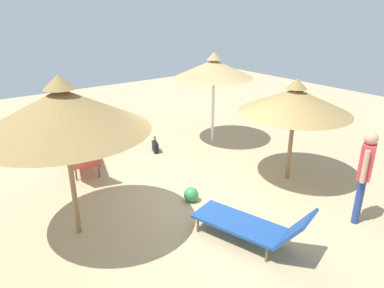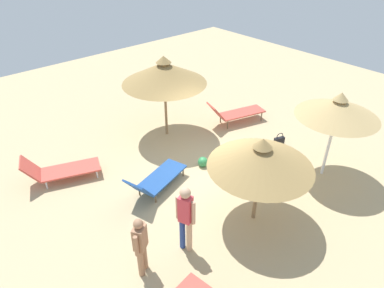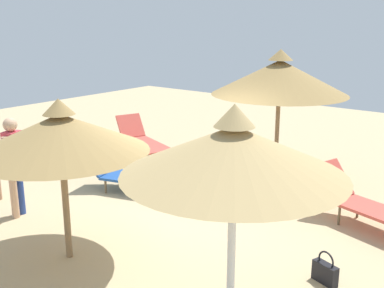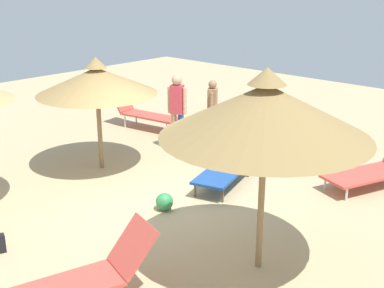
{
  "view_description": "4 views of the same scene",
  "coord_description": "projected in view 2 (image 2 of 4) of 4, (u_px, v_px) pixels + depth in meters",
  "views": [
    {
      "loc": [
        4.15,
        4.92,
        3.76
      ],
      "look_at": [
        0.1,
        -0.45,
        1.12
      ],
      "focal_mm": 32.84,
      "sensor_mm": 36.0,
      "label": 1
    },
    {
      "loc": [
        -5.79,
        5.66,
        6.28
      ],
      "look_at": [
        0.38,
        0.25,
        0.95
      ],
      "focal_mm": 32.08,
      "sensor_mm": 36.0,
      "label": 2
    },
    {
      "loc": [
        -5.84,
        -4.87,
        3.37
      ],
      "look_at": [
        0.71,
        0.26,
        1.14
      ],
      "focal_mm": 43.45,
      "sensor_mm": 36.0,
      "label": 3
    },
    {
      "loc": [
        6.08,
        -5.65,
        3.89
      ],
      "look_at": [
        0.79,
        0.06,
        1.26
      ],
      "focal_mm": 47.03,
      "sensor_mm": 36.0,
      "label": 4
    }
  ],
  "objects": [
    {
      "name": "lounge_chair_far_right",
      "position": [
        235.0,
        113.0,
        12.5
      ],
      "size": [
        1.2,
        2.29,
        0.95
      ],
      "color": "#CC4C3F",
      "rests_on": "ground"
    },
    {
      "name": "handbag",
      "position": [
        279.0,
        141.0,
        11.42
      ],
      "size": [
        0.23,
        0.38,
        0.45
      ],
      "color": "black",
      "rests_on": "ground"
    },
    {
      "name": "person_standing_back",
      "position": [
        141.0,
        244.0,
        6.89
      ],
      "size": [
        0.34,
        0.41,
        1.51
      ],
      "color": "#A57554",
      "rests_on": "ground"
    },
    {
      "name": "lounge_chair_edge",
      "position": [
        155.0,
        180.0,
        9.33
      ],
      "size": [
        1.2,
        2.1,
        0.87
      ],
      "color": "#1E478C",
      "rests_on": "ground"
    },
    {
      "name": "beach_ball",
      "position": [
        203.0,
        162.0,
        10.42
      ],
      "size": [
        0.31,
        0.31,
        0.31
      ],
      "primitive_type": "sphere",
      "color": "#338C4C",
      "rests_on": "ground"
    },
    {
      "name": "parasol_umbrella_near_left",
      "position": [
        261.0,
        157.0,
        7.67
      ],
      "size": [
        2.44,
        2.44,
        2.35
      ],
      "color": "olive",
      "rests_on": "ground"
    },
    {
      "name": "parasol_umbrella_near_right",
      "position": [
        338.0,
        108.0,
        9.02
      ],
      "size": [
        2.2,
        2.2,
        2.62
      ],
      "color": "white",
      "rests_on": "ground"
    },
    {
      "name": "parasol_umbrella_center",
      "position": [
        164.0,
        73.0,
        10.88
      ],
      "size": [
        2.75,
        2.75,
        2.81
      ],
      "color": "olive",
      "rests_on": "ground"
    },
    {
      "name": "person_standing_near_left",
      "position": [
        186.0,
        215.0,
        7.31
      ],
      "size": [
        0.44,
        0.3,
        1.77
      ],
      "color": "navy",
      "rests_on": "ground"
    },
    {
      "name": "ground",
      "position": [
        207.0,
        174.0,
        10.23
      ],
      "size": [
        24.0,
        24.0,
        0.1
      ],
      "primitive_type": "cube",
      "color": "tan"
    },
    {
      "name": "lounge_chair_far_left",
      "position": [
        59.0,
        169.0,
        9.76
      ],
      "size": [
        1.37,
        2.17,
        0.87
      ],
      "color": "#CC4C3F",
      "rests_on": "ground"
    }
  ]
}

